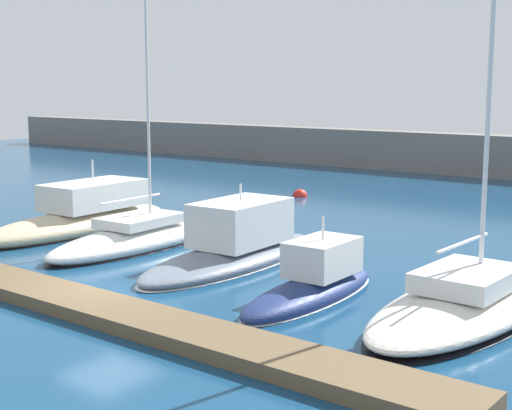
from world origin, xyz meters
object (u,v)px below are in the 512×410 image
motorboat_navy_fourth (314,284)px  mooring_buoy_red (300,196)px  sailboat_white_second (146,235)px  motorboat_sand_nearest (83,217)px  sailboat_ivory_fifth (471,299)px  motorboat_slate_third (236,246)px

motorboat_navy_fourth → mooring_buoy_red: 20.58m
sailboat_white_second → mooring_buoy_red: sailboat_white_second is taller
motorboat_sand_nearest → sailboat_ivory_fifth: bearing=-96.5°
mooring_buoy_red → motorboat_slate_third: bearing=-63.2°
motorboat_sand_nearest → sailboat_ivory_fifth: (18.12, -1.01, -0.18)m
motorboat_slate_third → mooring_buoy_red: size_ratio=11.10×
motorboat_slate_third → sailboat_ivory_fifth: bearing=-96.7°
sailboat_white_second → motorboat_slate_third: sailboat_white_second is taller
sailboat_ivory_fifth → sailboat_white_second: bearing=88.2°
sailboat_white_second → motorboat_sand_nearest: bearing=82.3°
motorboat_sand_nearest → mooring_buoy_red: 14.25m
sailboat_white_second → mooring_buoy_red: size_ratio=23.76×
motorboat_navy_fourth → sailboat_ivory_fifth: bearing=-72.6°
sailboat_white_second → motorboat_slate_third: 4.78m
motorboat_slate_third → mooring_buoy_red: 16.33m
motorboat_slate_third → sailboat_ivory_fifth: size_ratio=0.51×
motorboat_slate_third → sailboat_ivory_fifth: (8.99, -0.57, -0.19)m
motorboat_sand_nearest → motorboat_slate_third: bearing=-96.0°
sailboat_white_second → motorboat_slate_third: bearing=-94.6°
sailboat_white_second → motorboat_navy_fourth: sailboat_white_second is taller
motorboat_slate_third → motorboat_navy_fourth: 5.17m
motorboat_slate_third → sailboat_ivory_fifth: sailboat_ivory_fifth is taller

